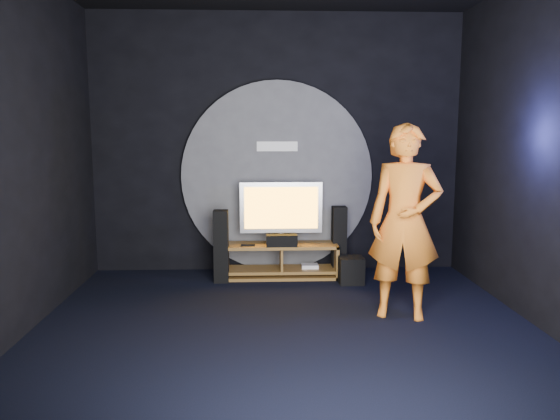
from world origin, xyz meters
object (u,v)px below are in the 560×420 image
at_px(player, 405,222).
at_px(subwoofer, 351,270).
at_px(tower_speaker_left, 221,246).
at_px(media_console, 282,263).
at_px(tower_speaker_right, 339,241).
at_px(tv, 281,210).

bearing_deg(player, subwoofer, 121.33).
xyz_separation_m(tower_speaker_left, player, (1.98, -1.40, 0.54)).
xyz_separation_m(media_console, tower_speaker_left, (-0.79, -0.18, 0.27)).
xyz_separation_m(tower_speaker_left, subwoofer, (1.66, -0.14, -0.30)).
bearing_deg(tower_speaker_right, tv, -178.17).
height_order(tower_speaker_right, subwoofer, tower_speaker_right).
xyz_separation_m(subwoofer, player, (0.32, -1.26, 0.84)).
bearing_deg(tower_speaker_right, tower_speaker_left, -170.01).
bearing_deg(player, tv, 142.91).
xyz_separation_m(media_console, tv, (-0.01, 0.07, 0.70)).
distance_m(tower_speaker_right, player, 1.81).
relative_size(tv, tower_speaker_right, 1.17).
relative_size(media_console, tower_speaker_right, 1.60).
distance_m(media_console, tv, 0.70).
xyz_separation_m(tv, player, (1.20, -1.65, 0.11)).
height_order(media_console, tower_speaker_left, tower_speaker_left).
xyz_separation_m(tv, tower_speaker_right, (0.78, 0.02, -0.43)).
distance_m(tower_speaker_left, tower_speaker_right, 1.58).
relative_size(media_console, tv, 1.37).
bearing_deg(subwoofer, tower_speaker_right, 102.97).
distance_m(tv, tower_speaker_right, 0.89).
height_order(tower_speaker_left, player, player).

